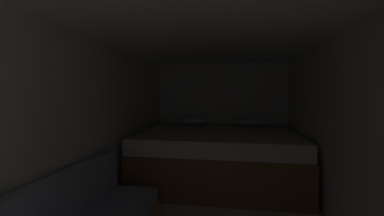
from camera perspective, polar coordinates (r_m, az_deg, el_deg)
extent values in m
cube|color=silver|center=(4.96, 6.72, -1.33)|extent=(2.62, 0.05, 1.98)
cube|color=silver|center=(2.77, -23.83, -5.21)|extent=(0.05, 5.24, 1.98)
cube|color=silver|center=(2.56, 33.88, -6.18)|extent=(0.05, 5.24, 1.98)
cube|color=white|center=(2.38, 3.82, 18.32)|extent=(2.62, 5.24, 0.05)
cube|color=brown|center=(4.07, 5.98, -12.36)|extent=(2.40, 1.89, 0.58)
cube|color=beige|center=(3.98, 6.01, -6.83)|extent=(2.36, 1.85, 0.22)
ellipsoid|color=white|center=(4.74, 0.01, -2.87)|extent=(0.53, 0.33, 0.16)
ellipsoid|color=white|center=(4.68, 13.15, -3.03)|extent=(0.53, 0.33, 0.16)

